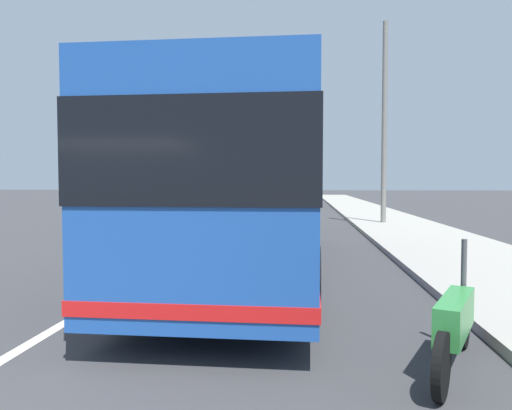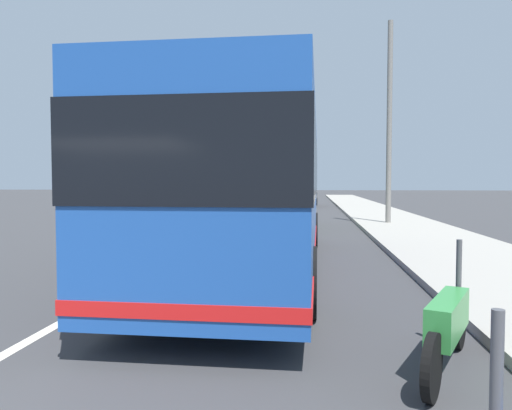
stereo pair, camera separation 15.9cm
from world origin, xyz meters
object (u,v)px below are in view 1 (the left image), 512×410
(coach_bus, at_px, (254,184))
(car_far_distant, at_px, (298,197))
(car_ahead_same_lane, at_px, (234,196))
(utility_pole, at_px, (384,124))
(car_oncoming, at_px, (275,209))
(motorcycle_angled, at_px, (455,324))
(car_behind_bus, at_px, (224,198))

(coach_bus, relative_size, car_far_distant, 2.48)
(car_ahead_same_lane, xyz_separation_m, utility_pole, (-20.18, -9.34, 3.64))
(coach_bus, xyz_separation_m, car_oncoming, (10.01, 0.13, -1.11))
(car_oncoming, relative_size, car_far_distant, 1.01)
(motorcycle_angled, distance_m, car_ahead_same_lane, 37.23)
(car_ahead_same_lane, bearing_deg, car_behind_bus, -0.97)
(car_behind_bus, distance_m, car_ahead_same_lane, 5.54)
(motorcycle_angled, xyz_separation_m, car_far_distant, (32.61, 1.84, 0.24))
(car_behind_bus, distance_m, car_far_distant, 5.81)
(coach_bus, height_order, car_ahead_same_lane, coach_bus)
(utility_pole, bearing_deg, car_oncoming, 101.47)
(motorcycle_angled, relative_size, car_oncoming, 0.43)
(utility_pole, bearing_deg, car_ahead_same_lane, 24.84)
(coach_bus, bearing_deg, car_far_distant, -0.61)
(car_behind_bus, bearing_deg, coach_bus, 6.47)
(utility_pole, bearing_deg, motorcycle_angled, 173.20)
(car_behind_bus, bearing_deg, car_oncoming, 12.60)
(car_oncoming, distance_m, car_behind_bus, 16.28)
(motorcycle_angled, relative_size, car_ahead_same_lane, 0.47)
(motorcycle_angled, distance_m, car_behind_bus, 31.82)
(car_behind_bus, height_order, car_ahead_same_lane, car_ahead_same_lane)
(car_ahead_same_lane, distance_m, utility_pole, 22.53)
(motorcycle_angled, bearing_deg, coach_bus, 49.76)
(coach_bus, xyz_separation_m, car_ahead_same_lane, (31.13, 4.85, -1.14))
(coach_bus, xyz_separation_m, car_far_distant, (27.25, -0.70, -1.13))
(car_behind_bus, relative_size, car_ahead_same_lane, 1.15)
(motorcycle_angled, xyz_separation_m, utility_pole, (16.31, -1.94, 3.87))
(coach_bus, bearing_deg, utility_pole, -21.42)
(coach_bus, height_order, car_far_distant, coach_bus)
(motorcycle_angled, distance_m, utility_pole, 16.87)
(car_behind_bus, xyz_separation_m, car_ahead_same_lane, (5.54, -0.00, -0.00))
(car_ahead_same_lane, height_order, utility_pole, utility_pole)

